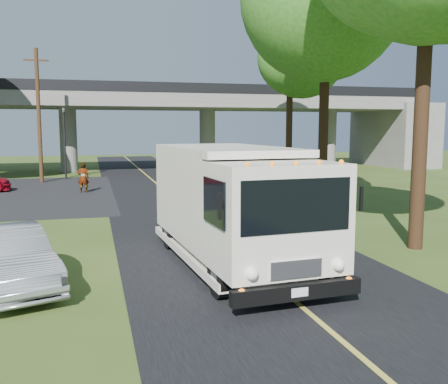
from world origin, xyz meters
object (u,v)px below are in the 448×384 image
object	(u,v)px
utility_pole	(39,115)
pedestrian	(83,178)
traffic_signal	(64,135)
step_van	(234,202)
silver_sedan	(10,258)
tree_right_far	(294,59)

from	to	relation	value
utility_pole	pedestrian	bearing A→B (deg)	-65.95
traffic_signal	utility_pole	bearing A→B (deg)	-126.87
step_van	silver_sedan	distance (m)	5.64
traffic_signal	silver_sedan	size ratio (longest dim) A/B	1.21
tree_right_far	step_van	bearing A→B (deg)	-116.67
utility_pole	pedestrian	xyz separation A→B (m)	(2.86, -6.41, -3.72)
traffic_signal	pedestrian	distance (m)	8.83
silver_sedan	pedestrian	world-z (taller)	pedestrian
step_van	pedestrian	world-z (taller)	step_van
tree_right_far	pedestrian	distance (m)	15.87
utility_pole	tree_right_far	size ratio (longest dim) A/B	0.82
tree_right_far	pedestrian	size ratio (longest dim) A/B	6.26
tree_right_far	traffic_signal	bearing A→B (deg)	157.93
utility_pole	silver_sedan	size ratio (longest dim) A/B	2.09
pedestrian	silver_sedan	bearing A→B (deg)	88.17
tree_right_far	pedestrian	bearing A→B (deg)	-170.78
silver_sedan	pedestrian	distance (m)	17.64
traffic_signal	step_van	xyz separation A→B (m)	(5.52, -25.45, -1.47)
silver_sedan	pedestrian	xyz separation A→B (m)	(1.36, 17.59, 0.17)
utility_pole	silver_sedan	xyz separation A→B (m)	(1.50, -24.00, -3.89)
traffic_signal	utility_pole	distance (m)	2.86
utility_pole	step_van	xyz separation A→B (m)	(7.02, -23.45, -2.86)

